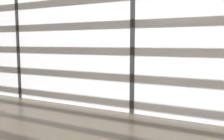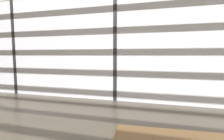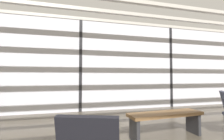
{
  "view_description": "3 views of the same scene",
  "coord_description": "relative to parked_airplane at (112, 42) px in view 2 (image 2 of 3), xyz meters",
  "views": [
    {
      "loc": [
        2.01,
        0.22,
        1.57
      ],
      "look_at": [
        -0.29,
        4.75,
        1.01
      ],
      "focal_mm": 38.76,
      "sensor_mm": 36.0,
      "label": 1
    },
    {
      "loc": [
        1.1,
        0.72,
        1.31
      ],
      "look_at": [
        -0.65,
        7.26,
        0.68
      ],
      "focal_mm": 25.99,
      "sensor_mm": 36.0,
      "label": 2
    },
    {
      "loc": [
        -0.36,
        -0.35,
        1.16
      ],
      "look_at": [
        1.39,
        6.28,
        1.45
      ],
      "focal_mm": 25.85,
      "sensor_mm": 36.0,
      "label": 3
    }
  ],
  "objects": [
    {
      "name": "glass_curtain_wall",
      "position": [
        1.62,
        -5.61,
        -0.59
      ],
      "size": [
        14.0,
        0.08,
        3.1
      ],
      "primitive_type": "cube",
      "color": "silver",
      "rests_on": "ground"
    },
    {
      "name": "window_mullion_0",
      "position": [
        -1.88,
        -5.61,
        -0.59
      ],
      "size": [
        0.1,
        0.12,
        3.1
      ],
      "primitive_type": "cube",
      "color": "black",
      "rests_on": "ground"
    },
    {
      "name": "window_mullion_1",
      "position": [
        1.62,
        -5.61,
        -0.59
      ],
      "size": [
        0.1,
        0.12,
        3.1
      ],
      "primitive_type": "cube",
      "color": "black",
      "rests_on": "ground"
    },
    {
      "name": "parked_airplane",
      "position": [
        0.0,
        0.0,
        0.0
      ],
      "size": [
        14.37,
        4.28,
        4.28
      ],
      "color": "silver",
      "rests_on": "ground"
    }
  ]
}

